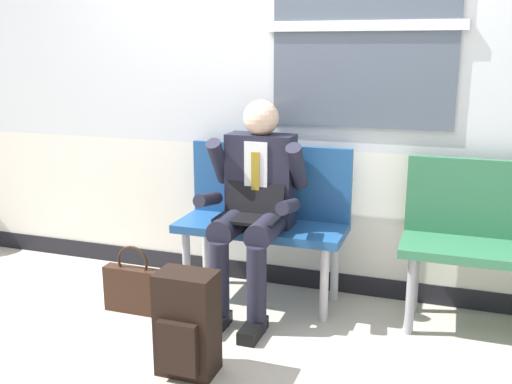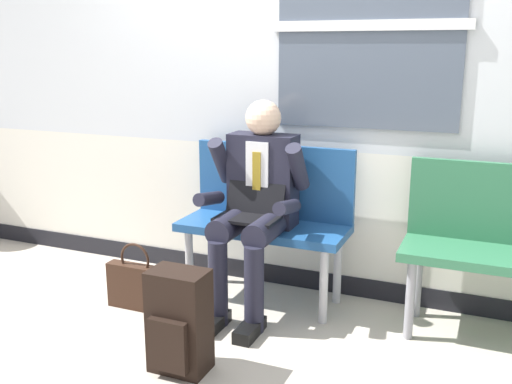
{
  "view_description": "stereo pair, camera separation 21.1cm",
  "coord_description": "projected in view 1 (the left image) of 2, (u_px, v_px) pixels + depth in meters",
  "views": [
    {
      "loc": [
        1.0,
        -2.99,
        1.55
      ],
      "look_at": [
        -0.04,
        0.03,
        0.75
      ],
      "focal_mm": 41.01,
      "sensor_mm": 36.0,
      "label": 1
    },
    {
      "loc": [
        1.2,
        -2.92,
        1.55
      ],
      "look_at": [
        -0.04,
        0.03,
        0.75
      ],
      "focal_mm": 41.01,
      "sensor_mm": 36.0,
      "label": 2
    }
  ],
  "objects": [
    {
      "name": "ground_plane",
      "position": [
        260.0,
        317.0,
        3.44
      ],
      "size": [
        18.0,
        18.0,
        0.0
      ],
      "primitive_type": "plane",
      "color": "#B2A899"
    },
    {
      "name": "station_wall",
      "position": [
        291.0,
        68.0,
        3.63
      ],
      "size": [
        6.64,
        0.17,
        2.86
      ],
      "color": "silver",
      "rests_on": "ground"
    },
    {
      "name": "bench_with_person",
      "position": [
        265.0,
        212.0,
        3.61
      ],
      "size": [
        1.03,
        0.42,
        0.96
      ],
      "color": "navy",
      "rests_on": "ground"
    },
    {
      "name": "person_seated",
      "position": [
        254.0,
        202.0,
        3.4
      ],
      "size": [
        0.57,
        0.7,
        1.25
      ],
      "color": "#1E1E2D",
      "rests_on": "ground"
    },
    {
      "name": "backpack",
      "position": [
        187.0,
        325.0,
        2.8
      ],
      "size": [
        0.28,
        0.23,
        0.52
      ],
      "color": "black",
      "rests_on": "ground"
    },
    {
      "name": "handbag",
      "position": [
        134.0,
        288.0,
        3.48
      ],
      "size": [
        0.37,
        0.09,
        0.42
      ],
      "color": "#331E14",
      "rests_on": "ground"
    }
  ]
}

